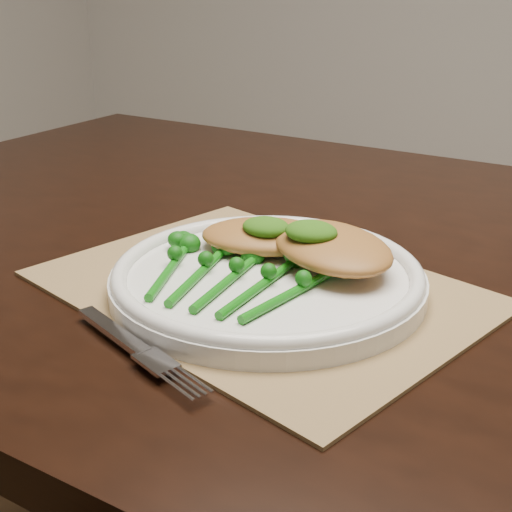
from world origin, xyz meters
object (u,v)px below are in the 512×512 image
at_px(dinner_plate, 268,277).
at_px(placemat, 259,288).
at_px(broccolini_bundle, 227,281).
at_px(chicken_fillet_left, 267,236).

bearing_deg(dinner_plate, placemat, 161.04).
bearing_deg(broccolini_bundle, dinner_plate, 64.14).
height_order(placemat, dinner_plate, dinner_plate).
height_order(dinner_plate, chicken_fillet_left, chicken_fillet_left).
bearing_deg(placemat, dinner_plate, 0.16).
distance_m(dinner_plate, chicken_fillet_left, 0.07).
xyz_separation_m(dinner_plate, broccolini_bundle, (-0.02, -0.04, 0.01)).
distance_m(chicken_fillet_left, broccolini_bundle, 0.10).
height_order(placemat, broccolini_bundle, broccolini_bundle).
height_order(dinner_plate, broccolini_bundle, broccolini_bundle).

